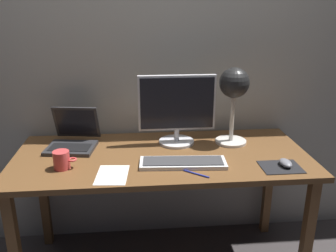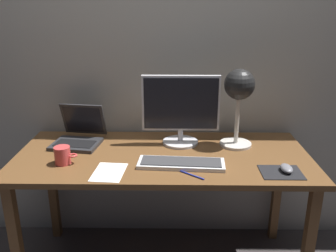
{
  "view_description": "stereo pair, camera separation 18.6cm",
  "coord_description": "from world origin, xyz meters",
  "px_view_note": "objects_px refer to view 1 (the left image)",
  "views": [
    {
      "loc": [
        -0.13,
        -1.81,
        1.53
      ],
      "look_at": [
        0.03,
        -0.05,
        0.92
      ],
      "focal_mm": 38.55,
      "sensor_mm": 36.0,
      "label": 1
    },
    {
      "loc": [
        0.06,
        -1.81,
        1.53
      ],
      "look_at": [
        0.03,
        -0.05,
        0.92
      ],
      "focal_mm": 38.55,
      "sensor_mm": 36.0,
      "label": 2
    }
  ],
  "objects_px": {
    "pen": "(196,174)",
    "coffee_mug": "(62,160)",
    "keyboard_main": "(183,163)",
    "desk_lamp": "(234,89)",
    "mouse": "(286,163)",
    "laptop": "(74,136)",
    "monitor": "(177,108)"
  },
  "relations": [
    {
      "from": "laptop",
      "to": "mouse",
      "type": "height_order",
      "value": "laptop"
    },
    {
      "from": "keyboard_main",
      "to": "desk_lamp",
      "type": "xyz_separation_m",
      "value": [
        0.32,
        0.28,
        0.31
      ]
    },
    {
      "from": "keyboard_main",
      "to": "laptop",
      "type": "bearing_deg",
      "value": 151.97
    },
    {
      "from": "keyboard_main",
      "to": "pen",
      "type": "bearing_deg",
      "value": -66.44
    },
    {
      "from": "monitor",
      "to": "desk_lamp",
      "type": "relative_size",
      "value": 0.99
    },
    {
      "from": "mouse",
      "to": "pen",
      "type": "distance_m",
      "value": 0.47
    },
    {
      "from": "desk_lamp",
      "to": "coffee_mug",
      "type": "distance_m",
      "value": 1.0
    },
    {
      "from": "laptop",
      "to": "mouse",
      "type": "distance_m",
      "value": 1.17
    },
    {
      "from": "laptop",
      "to": "mouse",
      "type": "bearing_deg",
      "value": -19.1
    },
    {
      "from": "monitor",
      "to": "laptop",
      "type": "bearing_deg",
      "value": 178.62
    },
    {
      "from": "monitor",
      "to": "mouse",
      "type": "bearing_deg",
      "value": -35.78
    },
    {
      "from": "monitor",
      "to": "coffee_mug",
      "type": "xyz_separation_m",
      "value": [
        -0.61,
        -0.29,
        -0.17
      ]
    },
    {
      "from": "mouse",
      "to": "keyboard_main",
      "type": "bearing_deg",
      "value": 172.54
    },
    {
      "from": "coffee_mug",
      "to": "keyboard_main",
      "type": "bearing_deg",
      "value": -1.24
    },
    {
      "from": "monitor",
      "to": "desk_lamp",
      "type": "distance_m",
      "value": 0.34
    },
    {
      "from": "pen",
      "to": "mouse",
      "type": "bearing_deg",
      "value": 5.83
    },
    {
      "from": "monitor",
      "to": "pen",
      "type": "distance_m",
      "value": 0.47
    },
    {
      "from": "laptop",
      "to": "monitor",
      "type": "bearing_deg",
      "value": -1.38
    },
    {
      "from": "desk_lamp",
      "to": "coffee_mug",
      "type": "relative_size",
      "value": 3.81
    },
    {
      "from": "pen",
      "to": "coffee_mug",
      "type": "bearing_deg",
      "value": 168.99
    },
    {
      "from": "monitor",
      "to": "desk_lamp",
      "type": "xyz_separation_m",
      "value": [
        0.32,
        -0.02,
        0.11
      ]
    },
    {
      "from": "laptop",
      "to": "keyboard_main",
      "type": "bearing_deg",
      "value": -28.03
    },
    {
      "from": "desk_lamp",
      "to": "mouse",
      "type": "xyz_separation_m",
      "value": [
        0.19,
        -0.35,
        -0.3
      ]
    },
    {
      "from": "laptop",
      "to": "desk_lamp",
      "type": "relative_size",
      "value": 0.7
    },
    {
      "from": "desk_lamp",
      "to": "keyboard_main",
      "type": "bearing_deg",
      "value": -138.97
    },
    {
      "from": "coffee_mug",
      "to": "pen",
      "type": "xyz_separation_m",
      "value": [
        0.66,
        -0.13,
        -0.04
      ]
    },
    {
      "from": "coffee_mug",
      "to": "pen",
      "type": "bearing_deg",
      "value": -11.01
    },
    {
      "from": "mouse",
      "to": "pen",
      "type": "bearing_deg",
      "value": -174.17
    },
    {
      "from": "laptop",
      "to": "desk_lamp",
      "type": "height_order",
      "value": "desk_lamp"
    },
    {
      "from": "monitor",
      "to": "coffee_mug",
      "type": "relative_size",
      "value": 3.78
    },
    {
      "from": "monitor",
      "to": "pen",
      "type": "bearing_deg",
      "value": -83.32
    },
    {
      "from": "keyboard_main",
      "to": "desk_lamp",
      "type": "bearing_deg",
      "value": 41.03
    }
  ]
}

